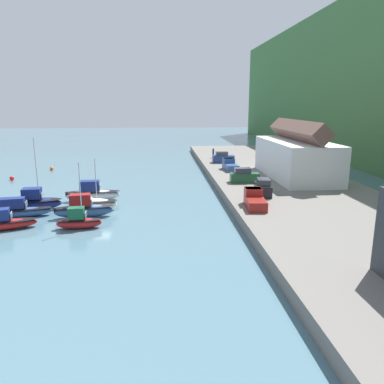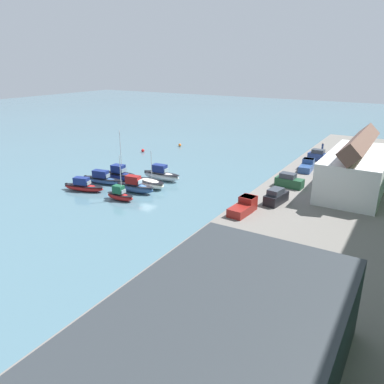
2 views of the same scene
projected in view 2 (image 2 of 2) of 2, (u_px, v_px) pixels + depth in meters
The scene contains 19 objects.
ground_plane at pixel (146, 193), 59.14m from camera, with size 320.00×320.00×0.00m, color slate.
quay_promenade at pixel (310, 224), 46.33m from camera, with size 119.37×20.66×1.25m.
harbor_clubhouse at pixel (356, 169), 55.34m from camera, with size 19.13×8.07×8.90m.
yacht_club_building at pixel (219, 354), 20.98m from camera, with size 19.59×11.92×5.94m.
moored_boat_0 at pixel (161, 174), 65.11m from camera, with size 2.37×7.23×2.73m.
moored_boat_1 at pixel (150, 183), 61.29m from camera, with size 3.19×6.07×6.26m.
moored_boat_2 at pixel (135, 186), 58.94m from camera, with size 2.55×6.73×2.72m.
moored_boat_3 at pixel (120, 195), 55.77m from camera, with size 1.77×4.72×6.90m.
moored_boat_4 at pixel (120, 174), 65.11m from camera, with size 2.86×6.38×8.77m.
moored_boat_5 at pixel (102, 179), 63.28m from camera, with size 3.03×7.85×2.28m.
moored_boat_6 at pixel (83, 186), 59.75m from camera, with size 3.49×7.14×2.22m.
parked_car_0 at pixel (276, 197), 51.03m from camera, with size 4.41×2.36×2.16m.
parked_car_1 at pixel (289, 181), 57.70m from camera, with size 2.03×4.29×2.16m.
parked_car_2 at pixel (319, 156), 73.03m from camera, with size 1.89×4.24×2.16m.
pickup_truck_0 at pixel (307, 166), 66.56m from camera, with size 4.84×2.24×1.90m.
pickup_truck_1 at pixel (244, 206), 48.03m from camera, with size 4.87×2.32×1.90m.
person_on_quay at pixel (322, 148), 78.95m from camera, with size 0.40×0.40×2.14m.
mooring_buoy_0 at pixel (180, 145), 90.80m from camera, with size 0.70×0.70×0.70m.
mooring_buoy_1 at pixel (143, 151), 85.17m from camera, with size 0.73×0.73×0.73m.
Camera 2 is at (43.85, 35.16, 19.78)m, focal length 35.00 mm.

